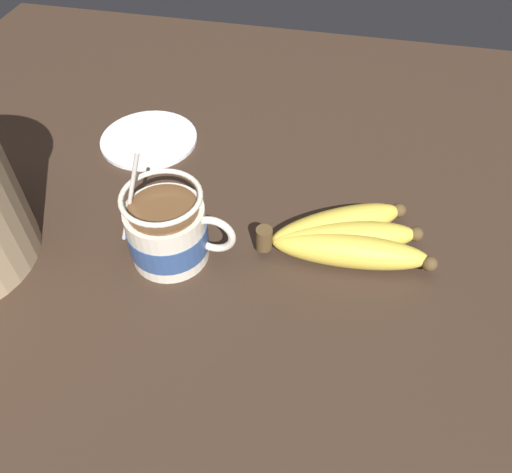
{
  "coord_description": "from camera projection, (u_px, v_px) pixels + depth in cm",
  "views": [
    {
      "loc": [
        15.68,
        -40.24,
        49.33
      ],
      "look_at": [
        7.36,
        -2.14,
        6.92
      ],
      "focal_mm": 35.0,
      "sensor_mm": 36.0,
      "label": 1
    }
  ],
  "objects": [
    {
      "name": "banana_bunch",
      "position": [
        344.0,
        238.0,
        0.6
      ],
      "size": [
        21.35,
        12.94,
        4.39
      ],
      "color": "#4C381E",
      "rests_on": "table"
    },
    {
      "name": "small_plate",
      "position": [
        149.0,
        139.0,
        0.77
      ],
      "size": [
        14.77,
        14.77,
        0.6
      ],
      "color": "white",
      "rests_on": "table"
    },
    {
      "name": "coffee_mug",
      "position": [
        168.0,
        231.0,
        0.58
      ],
      "size": [
        14.53,
        9.5,
        15.48
      ],
      "color": "beige",
      "rests_on": "table"
    },
    {
      "name": "table",
      "position": [
        204.0,
        245.0,
        0.64
      ],
      "size": [
        120.23,
        120.23,
        2.6
      ],
      "color": "#332319",
      "rests_on": "ground"
    }
  ]
}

